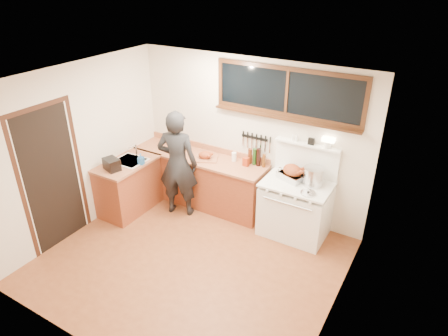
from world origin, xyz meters
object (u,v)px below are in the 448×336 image
Objects in this scene: vintage_stove at (295,207)px; man at (178,164)px; cutting_board at (205,156)px; roast_turkey at (292,173)px.

man reaches higher than vintage_stove.
vintage_stove is 1.71m from cutting_board.
roast_turkey is at bearing 15.57° from man.
cutting_board is (-1.63, -0.02, 0.49)m from vintage_stove.
cutting_board is 1.51m from roast_turkey.
man is at bearing -164.43° from roast_turkey.
roast_turkey is (1.51, 0.09, 0.05)m from cutting_board.
cutting_board is at bearing -176.65° from roast_turkey.
roast_turkey is (1.79, 0.50, 0.09)m from man.
man is at bearing -123.80° from cutting_board.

